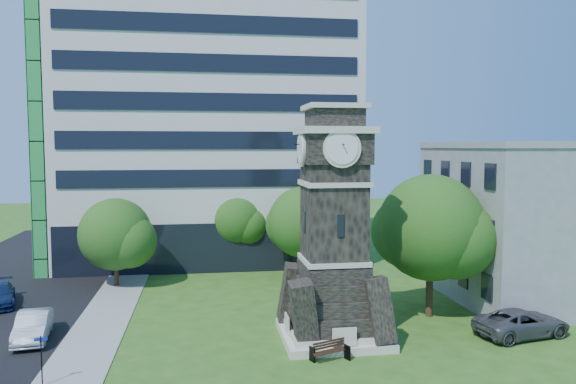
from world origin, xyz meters
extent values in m
plane|color=#2E5618|center=(0.00, 0.00, 0.00)|extent=(160.00, 160.00, 0.00)
cube|color=gray|center=(-9.50, 5.00, 0.03)|extent=(3.00, 70.00, 0.06)
cube|color=beige|center=(3.00, 2.00, 0.20)|extent=(5.40, 5.40, 0.40)
cube|color=beige|center=(3.00, 2.00, 0.55)|extent=(4.80, 4.80, 0.30)
cube|color=black|center=(3.00, 2.00, 7.20)|extent=(3.00, 3.00, 6.40)
cube|color=beige|center=(3.00, 2.00, 4.20)|extent=(3.25, 3.25, 0.25)
cube|color=beige|center=(3.00, 2.00, 8.20)|extent=(3.25, 3.25, 0.25)
cube|color=black|center=(3.00, 0.48, 6.20)|extent=(0.35, 0.08, 1.10)
cube|color=black|center=(3.00, 2.00, 10.00)|extent=(3.30, 3.30, 1.60)
cube|color=beige|center=(3.00, 2.00, 10.90)|extent=(3.70, 3.70, 0.35)
cylinder|color=white|center=(3.00, 0.23, 10.00)|extent=(1.56, 0.06, 1.56)
cylinder|color=white|center=(1.23, 2.00, 10.00)|extent=(0.06, 1.56, 1.56)
cube|color=black|center=(3.00, 2.00, 11.50)|extent=(2.60, 2.60, 0.90)
cube|color=beige|center=(3.00, 2.00, 12.10)|extent=(3.00, 3.00, 0.25)
cube|color=silver|center=(-3.00, 26.00, 14.00)|extent=(25.00, 15.00, 28.00)
cube|color=black|center=(-3.00, 18.80, 2.00)|extent=(24.50, 0.80, 4.00)
cube|color=#999B9E|center=(20.00, 8.00, 5.00)|extent=(15.00, 12.00, 10.00)
cube|color=#999B9E|center=(20.00, 8.00, 10.20)|extent=(15.20, 12.20, 0.40)
imported|color=#B9BCC1|center=(-12.57, 4.11, 0.73)|extent=(2.11, 4.58, 1.45)
imported|color=#4E4E53|center=(13.05, 0.81, 0.72)|extent=(5.57, 3.37, 1.44)
cube|color=black|center=(1.29, -1.04, 0.35)|extent=(0.06, 0.45, 0.70)
cube|color=black|center=(2.99, -1.04, 0.35)|extent=(0.06, 0.45, 0.70)
cube|color=#351D12|center=(2.14, -1.04, 0.45)|extent=(1.80, 0.48, 0.04)
cube|color=#351D12|center=(2.14, -0.82, 0.73)|extent=(1.80, 0.04, 0.40)
cylinder|color=black|center=(-10.46, -2.10, 1.10)|extent=(0.05, 0.05, 2.20)
cube|color=navy|center=(-10.46, -2.10, 2.07)|extent=(0.53, 0.04, 0.13)
cylinder|color=#332114|center=(-9.98, 15.21, 1.10)|extent=(0.32, 0.32, 2.21)
sphere|color=#32691F|center=(-9.98, 15.21, 3.80)|extent=(5.20, 5.20, 5.20)
sphere|color=#32691F|center=(-8.94, 14.69, 3.37)|extent=(3.90, 3.90, 3.90)
sphere|color=#32691F|center=(-10.89, 15.86, 3.56)|extent=(3.64, 3.64, 3.64)
cylinder|color=#332114|center=(-1.01, 19.89, 1.21)|extent=(0.36, 0.36, 2.42)
sphere|color=#2A641E|center=(-1.01, 19.89, 4.17)|extent=(4.62, 4.62, 4.62)
sphere|color=#2A641E|center=(-0.09, 19.43, 3.70)|extent=(3.46, 3.46, 3.46)
sphere|color=#2A641E|center=(-1.82, 20.46, 3.90)|extent=(3.23, 3.23, 3.23)
cylinder|color=#332114|center=(3.80, 15.19, 1.28)|extent=(0.36, 0.36, 2.56)
sphere|color=#2A651E|center=(3.80, 15.19, 4.40)|extent=(5.39, 5.39, 5.39)
sphere|color=#2A651E|center=(4.88, 14.65, 3.91)|extent=(4.04, 4.04, 4.04)
sphere|color=#2A651E|center=(2.86, 15.87, 4.12)|extent=(3.78, 3.78, 3.78)
cylinder|color=#332114|center=(9.56, 4.93, 1.55)|extent=(0.41, 0.41, 3.10)
sphere|color=#2C591A|center=(9.56, 4.93, 5.34)|extent=(6.29, 6.29, 6.29)
sphere|color=#2C591A|center=(10.82, 4.30, 4.73)|extent=(4.72, 4.72, 4.72)
sphere|color=#2C591A|center=(8.46, 5.72, 4.99)|extent=(4.41, 4.41, 4.41)
camera|label=1|loc=(-3.67, -26.21, 10.07)|focal=35.00mm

